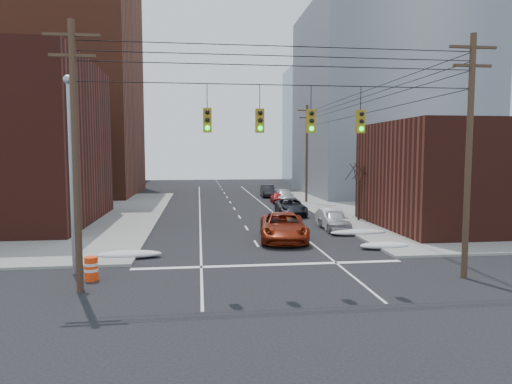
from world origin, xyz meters
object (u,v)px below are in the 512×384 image
object	(u,v)px
parked_car_e	(278,198)
parked_car_f	(267,191)
lot_car_a	(50,216)
parked_car_d	(285,196)
construction_barrel	(91,268)
lot_car_d	(44,208)
parked_car_b	(331,219)
parked_car_a	(334,220)
lot_car_b	(64,211)
parked_car_c	(291,207)
red_pickup	(283,227)

from	to	relation	value
parked_car_e	parked_car_f	world-z (taller)	parked_car_f
parked_car_f	lot_car_a	world-z (taller)	lot_car_a
parked_car_d	construction_barrel	world-z (taller)	parked_car_d
lot_car_d	parked_car_f	bearing A→B (deg)	-68.83
lot_car_d	parked_car_b	bearing A→B (deg)	-124.92
parked_car_d	parked_car_f	bearing A→B (deg)	99.53
parked_car_a	lot_car_a	bearing A→B (deg)	172.87
lot_car_b	parked_car_a	bearing A→B (deg)	-115.67
parked_car_b	construction_barrel	world-z (taller)	parked_car_b
parked_car_c	lot_car_b	xyz separation A→B (m)	(-19.75, -0.84, 0.07)
construction_barrel	lot_car_d	bearing A→B (deg)	112.50
parked_car_c	lot_car_d	world-z (taller)	lot_car_d
parked_car_a	parked_car_c	distance (m)	8.45
lot_car_a	parked_car_e	bearing A→B (deg)	-63.23
parked_car_c	lot_car_a	bearing A→B (deg)	-162.18
red_pickup	parked_car_a	world-z (taller)	red_pickup
parked_car_f	lot_car_b	distance (m)	27.19
parked_car_a	parked_car_e	xyz separation A→B (m)	(-1.09, 18.25, -0.13)
red_pickup	lot_car_b	bearing A→B (deg)	154.32
red_pickup	construction_barrel	size ratio (longest dim) A/B	5.99
parked_car_f	parked_car_e	bearing A→B (deg)	-86.48
red_pickup	parked_car_f	xyz separation A→B (m)	(3.36, 29.05, -0.12)
parked_car_f	lot_car_d	distance (m)	27.65
parked_car_f	lot_car_a	bearing A→B (deg)	-128.69
parked_car_f	lot_car_a	size ratio (longest dim) A/B	0.98
parked_car_a	lot_car_a	xyz separation A→B (m)	(-21.16, 3.27, 0.20)
parked_car_e	red_pickup	bearing A→B (deg)	-96.75
parked_car_c	parked_car_f	size ratio (longest dim) A/B	1.16
parked_car_e	lot_car_d	distance (m)	24.14
red_pickup	parked_car_f	distance (m)	29.25
parked_car_b	lot_car_d	size ratio (longest dim) A/B	1.05
parked_car_b	lot_car_b	world-z (taller)	lot_car_b
red_pickup	parked_car_f	size ratio (longest dim) A/B	1.36
red_pickup	parked_car_c	xyz separation A→B (m)	(2.90, 11.72, -0.14)
parked_car_c	parked_car_f	bearing A→B (deg)	91.87
parked_car_a	lot_car_d	distance (m)	25.39
construction_barrel	red_pickup	bearing A→B (deg)	38.39
parked_car_a	lot_car_d	bearing A→B (deg)	159.80
red_pickup	parked_car_b	size ratio (longest dim) A/B	1.46
red_pickup	parked_car_e	world-z (taller)	red_pickup
lot_car_b	red_pickup	bearing A→B (deg)	-129.25
lot_car_d	lot_car_a	bearing A→B (deg)	-173.41
parked_car_e	lot_car_b	bearing A→B (deg)	-149.76
red_pickup	parked_car_f	bearing A→B (deg)	90.55
parked_car_b	construction_barrel	xyz separation A→B (m)	(-14.84, -12.36, -0.17)
parked_car_b	lot_car_b	xyz separation A→B (m)	(-21.35, 6.71, 0.10)
parked_car_b	parked_car_f	bearing A→B (deg)	94.62
lot_car_a	construction_barrel	distance (m)	16.17
parked_car_a	parked_car_b	xyz separation A→B (m)	(0.00, 0.75, -0.02)
parked_car_b	construction_barrel	bearing A→B (deg)	-138.20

